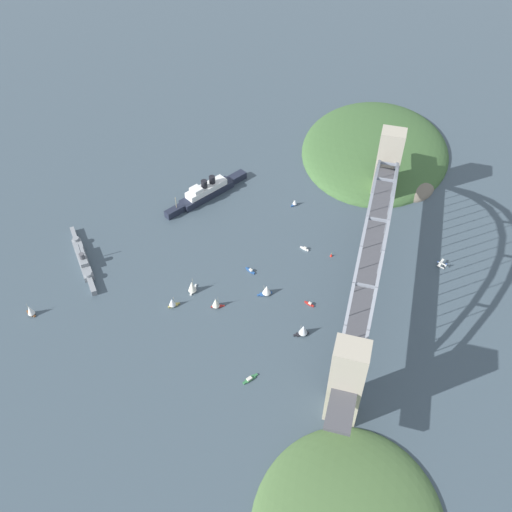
# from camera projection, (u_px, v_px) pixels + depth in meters

# --- Properties ---
(ground_plane) EXTENTS (1400.00, 1400.00, 0.00)m
(ground_plane) POSITION_uv_depth(u_px,v_px,m) (364.00, 285.00, 398.43)
(ground_plane) COLOR #3D4C56
(harbor_arch_bridge) EXTENTS (270.14, 18.62, 82.39)m
(harbor_arch_bridge) POSITION_uv_depth(u_px,v_px,m) (371.00, 251.00, 374.38)
(harbor_arch_bridge) COLOR #ADA38E
(harbor_arch_bridge) RESTS_ON ground
(headland_east_shore) EXTENTS (169.89, 133.06, 29.21)m
(headland_east_shore) POSITION_uv_depth(u_px,v_px,m) (377.00, 152.00, 515.45)
(headland_east_shore) COLOR #3D6033
(headland_east_shore) RESTS_ON ground
(ocean_liner) EXTENTS (74.36, 49.39, 17.37)m
(ocean_liner) POSITION_uv_depth(u_px,v_px,m) (207.00, 191.00, 465.84)
(ocean_liner) COLOR #1E2333
(ocean_liner) RESTS_ON ground
(naval_cruiser) EXTENTS (58.30, 50.59, 17.49)m
(naval_cruiser) POSITION_uv_depth(u_px,v_px,m) (83.00, 259.00, 412.69)
(naval_cruiser) COLOR gray
(naval_cruiser) RESTS_ON ground
(seaplane_taxiing_near_bridge) EXTENTS (9.11, 7.23, 4.70)m
(seaplane_taxiing_near_bridge) POSITION_uv_depth(u_px,v_px,m) (441.00, 264.00, 410.75)
(seaplane_taxiing_near_bridge) COLOR #B7B7B2
(seaplane_taxiing_near_bridge) RESTS_ON ground
(small_boat_0) EXTENTS (3.72, 7.29, 2.39)m
(small_boat_0) POSITION_uv_depth(u_px,v_px,m) (309.00, 304.00, 385.18)
(small_boat_0) COLOR #B2231E
(small_boat_0) RESTS_ON ground
(small_boat_1) EXTENTS (8.13, 10.17, 9.36)m
(small_boat_1) POSITION_uv_depth(u_px,v_px,m) (266.00, 290.00, 389.74)
(small_boat_1) COLOR #234C8C
(small_boat_1) RESTS_ON ground
(small_boat_2) EXTENTS (7.75, 9.79, 9.78)m
(small_boat_2) POSITION_uv_depth(u_px,v_px,m) (303.00, 330.00, 364.76)
(small_boat_2) COLOR black
(small_boat_2) RESTS_ON ground
(small_boat_3) EXTENTS (7.14, 7.35, 8.45)m
(small_boat_3) POSITION_uv_depth(u_px,v_px,m) (172.00, 302.00, 382.08)
(small_boat_3) COLOR gold
(small_boat_3) RESTS_ON ground
(small_boat_4) EXTENTS (5.96, 8.37, 10.24)m
(small_boat_4) POSITION_uv_depth(u_px,v_px,m) (30.00, 310.00, 376.11)
(small_boat_4) COLOR brown
(small_boat_4) RESTS_ON ground
(small_boat_5) EXTENTS (6.70, 8.96, 9.51)m
(small_boat_5) POSITION_uv_depth(u_px,v_px,m) (216.00, 303.00, 381.32)
(small_boat_5) COLOR #B2231E
(small_boat_5) RESTS_ON ground
(small_boat_6) EXTENTS (5.37, 8.24, 2.25)m
(small_boat_6) POSITION_uv_depth(u_px,v_px,m) (250.00, 271.00, 407.63)
(small_boat_6) COLOR #234C8C
(small_boat_6) RESTS_ON ground
(small_boat_7) EXTENTS (6.02, 5.29, 6.27)m
(small_boat_7) POSITION_uv_depth(u_px,v_px,m) (295.00, 202.00, 459.41)
(small_boat_7) COLOR #234C8C
(small_boat_7) RESTS_ON ground
(small_boat_8) EXTENTS (3.32, 7.12, 2.55)m
(small_boat_8) POSITION_uv_depth(u_px,v_px,m) (305.00, 249.00, 423.74)
(small_boat_8) COLOR silver
(small_boat_8) RESTS_ON ground
(small_boat_9) EXTENTS (10.46, 5.89, 11.69)m
(small_boat_9) POSITION_uv_depth(u_px,v_px,m) (192.00, 286.00, 390.48)
(small_boat_9) COLOR silver
(small_boat_9) RESTS_ON ground
(small_boat_10) EXTENTS (9.77, 7.65, 2.03)m
(small_boat_10) POSITION_uv_depth(u_px,v_px,m) (250.00, 379.00, 342.95)
(small_boat_10) COLOR #2D6B3D
(small_boat_10) RESTS_ON ground
(channel_marker_buoy) EXTENTS (2.20, 2.20, 2.75)m
(channel_marker_buoy) POSITION_uv_depth(u_px,v_px,m) (331.00, 255.00, 418.50)
(channel_marker_buoy) COLOR red
(channel_marker_buoy) RESTS_ON ground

